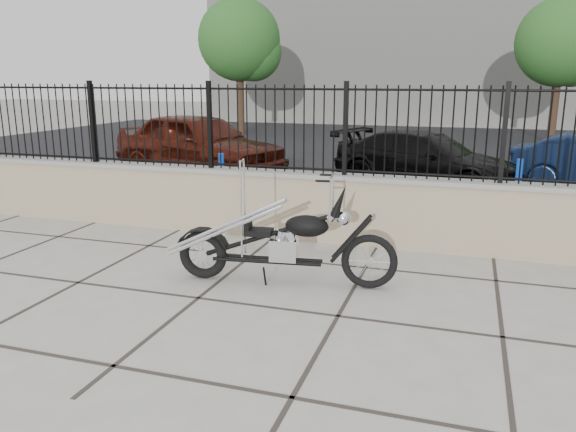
# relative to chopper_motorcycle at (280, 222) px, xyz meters

# --- Properties ---
(ground_plane) EXTENTS (90.00, 90.00, 0.00)m
(ground_plane) POSITION_rel_chopper_motorcycle_xyz_m (-0.67, -0.69, -0.71)
(ground_plane) COLOR #99968E
(ground_plane) RESTS_ON ground
(parking_lot) EXTENTS (30.00, 30.00, 0.00)m
(parking_lot) POSITION_rel_chopper_motorcycle_xyz_m (-0.67, 11.81, -0.71)
(parking_lot) COLOR black
(parking_lot) RESTS_ON ground
(retaining_wall) EXTENTS (14.00, 0.36, 0.96)m
(retaining_wall) POSITION_rel_chopper_motorcycle_xyz_m (-0.67, 1.81, -0.23)
(retaining_wall) COLOR gray
(retaining_wall) RESTS_ON ground_plane
(iron_fence) EXTENTS (14.00, 0.08, 1.20)m
(iron_fence) POSITION_rel_chopper_motorcycle_xyz_m (-0.67, 1.81, 0.85)
(iron_fence) COLOR black
(iron_fence) RESTS_ON retaining_wall
(background_building) EXTENTS (22.00, 6.00, 8.00)m
(background_building) POSITION_rel_chopper_motorcycle_xyz_m (-0.67, 25.81, 3.29)
(background_building) COLOR beige
(background_building) RESTS_ON ground_plane
(chopper_motorcycle) EXTENTS (2.39, 0.72, 1.41)m
(chopper_motorcycle) POSITION_rel_chopper_motorcycle_xyz_m (0.00, 0.00, 0.00)
(chopper_motorcycle) COLOR black
(chopper_motorcycle) RESTS_ON ground_plane
(car_red) EXTENTS (4.73, 3.12, 1.50)m
(car_red) POSITION_rel_chopper_motorcycle_xyz_m (-4.03, 6.09, 0.04)
(car_red) COLOR #3D1108
(car_red) RESTS_ON parking_lot
(car_black) EXTENTS (4.32, 3.03, 1.16)m
(car_black) POSITION_rel_chopper_motorcycle_xyz_m (1.10, 6.31, -0.13)
(car_black) COLOR black
(car_black) RESTS_ON parking_lot
(bollard_a) EXTENTS (0.14, 0.14, 0.88)m
(bollard_a) POSITION_rel_chopper_motorcycle_xyz_m (-2.45, 3.87, -0.26)
(bollard_a) COLOR #0C27C1
(bollard_a) RESTS_ON ground_plane
(bollard_b) EXTENTS (0.13, 0.13, 0.91)m
(bollard_b) POSITION_rel_chopper_motorcycle_xyz_m (2.78, 4.55, -0.25)
(bollard_b) COLOR #0B2CA8
(bollard_b) RESTS_ON ground_plane
(tree_left) EXTENTS (3.29, 3.29, 5.55)m
(tree_left) POSITION_rel_chopper_motorcycle_xyz_m (-7.14, 16.18, 3.18)
(tree_left) COLOR #382619
(tree_left) RESTS_ON ground_plane
(tree_right) EXTENTS (3.03, 3.03, 5.11)m
(tree_right) POSITION_rel_chopper_motorcycle_xyz_m (4.70, 16.25, 2.87)
(tree_right) COLOR #382619
(tree_right) RESTS_ON ground_plane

